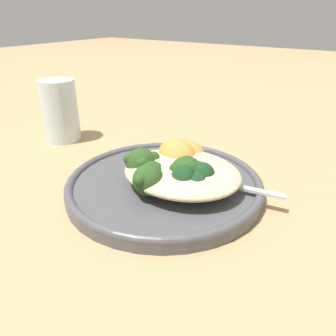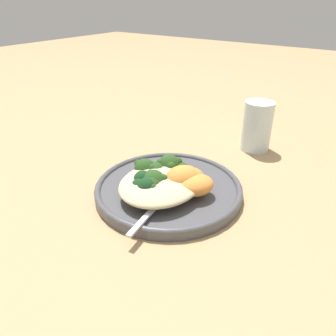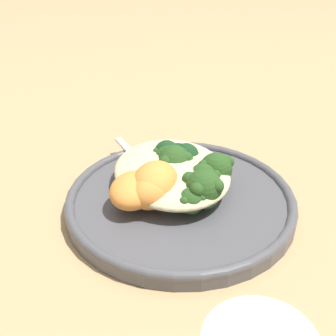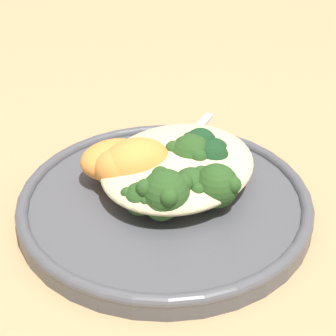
# 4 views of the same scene
# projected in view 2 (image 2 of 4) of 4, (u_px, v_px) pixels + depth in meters

# --- Properties ---
(ground_plane) EXTENTS (4.00, 4.00, 0.00)m
(ground_plane) POSITION_uv_depth(u_px,v_px,m) (161.00, 191.00, 0.63)
(ground_plane) COLOR tan
(plate) EXTENTS (0.28, 0.28, 0.02)m
(plate) POSITION_uv_depth(u_px,v_px,m) (170.00, 187.00, 0.62)
(plate) COLOR #4C4C51
(plate) RESTS_ON ground_plane
(quinoa_mound) EXTENTS (0.16, 0.14, 0.03)m
(quinoa_mound) POSITION_uv_depth(u_px,v_px,m) (161.00, 183.00, 0.59)
(quinoa_mound) COLOR beige
(quinoa_mound) RESTS_ON plate
(broccoli_stalk_0) EXTENTS (0.08, 0.07, 0.03)m
(broccoli_stalk_0) POSITION_uv_depth(u_px,v_px,m) (181.00, 173.00, 0.62)
(broccoli_stalk_0) COLOR #ADC675
(broccoli_stalk_0) RESTS_ON plate
(broccoli_stalk_1) EXTENTS (0.06, 0.08, 0.03)m
(broccoli_stalk_1) POSITION_uv_depth(u_px,v_px,m) (173.00, 170.00, 0.63)
(broccoli_stalk_1) COLOR #ADC675
(broccoli_stalk_1) RESTS_ON plate
(broccoli_stalk_2) EXTENTS (0.06, 0.09, 0.04)m
(broccoli_stalk_2) POSITION_uv_depth(u_px,v_px,m) (171.00, 168.00, 0.63)
(broccoli_stalk_2) COLOR #ADC675
(broccoli_stalk_2) RESTS_ON plate
(broccoli_stalk_3) EXTENTS (0.04, 0.11, 0.04)m
(broccoli_stalk_3) POSITION_uv_depth(u_px,v_px,m) (164.00, 175.00, 0.61)
(broccoli_stalk_3) COLOR #ADC675
(broccoli_stalk_3) RESTS_ON plate
(broccoli_stalk_4) EXTENTS (0.04, 0.13, 0.04)m
(broccoli_stalk_4) POSITION_uv_depth(u_px,v_px,m) (153.00, 173.00, 0.62)
(broccoli_stalk_4) COLOR #ADC675
(broccoli_stalk_4) RESTS_ON plate
(broccoli_stalk_5) EXTENTS (0.07, 0.07, 0.04)m
(broccoli_stalk_5) POSITION_uv_depth(u_px,v_px,m) (156.00, 182.00, 0.58)
(broccoli_stalk_5) COLOR #ADC675
(broccoli_stalk_5) RESTS_ON plate
(broccoli_stalk_6) EXTENTS (0.08, 0.07, 0.04)m
(broccoli_stalk_6) POSITION_uv_depth(u_px,v_px,m) (155.00, 186.00, 0.57)
(broccoli_stalk_6) COLOR #ADC675
(broccoli_stalk_6) RESTS_ON plate
(sweet_potato_chunk_0) EXTENTS (0.09, 0.08, 0.04)m
(sweet_potato_chunk_0) POSITION_uv_depth(u_px,v_px,m) (196.00, 184.00, 0.58)
(sweet_potato_chunk_0) COLOR orange
(sweet_potato_chunk_0) RESTS_ON plate
(sweet_potato_chunk_1) EXTENTS (0.06, 0.06, 0.04)m
(sweet_potato_chunk_1) POSITION_uv_depth(u_px,v_px,m) (190.00, 178.00, 0.59)
(sweet_potato_chunk_1) COLOR orange
(sweet_potato_chunk_1) RESTS_ON plate
(sweet_potato_chunk_2) EXTENTS (0.08, 0.08, 0.03)m
(sweet_potato_chunk_2) POSITION_uv_depth(u_px,v_px,m) (181.00, 184.00, 0.58)
(sweet_potato_chunk_2) COLOR orange
(sweet_potato_chunk_2) RESTS_ON plate
(sweet_potato_chunk_3) EXTENTS (0.08, 0.08, 0.05)m
(sweet_potato_chunk_3) POSITION_uv_depth(u_px,v_px,m) (183.00, 178.00, 0.59)
(sweet_potato_chunk_3) COLOR orange
(sweet_potato_chunk_3) RESTS_ON plate
(kale_tuft) EXTENTS (0.06, 0.06, 0.04)m
(kale_tuft) POSITION_uv_depth(u_px,v_px,m) (147.00, 185.00, 0.57)
(kale_tuft) COLOR #193D1E
(kale_tuft) RESTS_ON plate
(spoon) EXTENTS (0.11, 0.04, 0.01)m
(spoon) POSITION_uv_depth(u_px,v_px,m) (154.00, 207.00, 0.54)
(spoon) COLOR silver
(spoon) RESTS_ON plate
(water_glass) EXTENTS (0.07, 0.07, 0.12)m
(water_glass) POSITION_uv_depth(u_px,v_px,m) (257.00, 126.00, 0.77)
(water_glass) COLOR silver
(water_glass) RESTS_ON ground_plane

